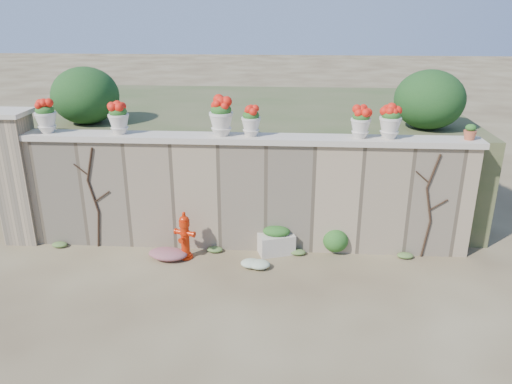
# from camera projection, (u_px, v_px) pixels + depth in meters

# --- Properties ---
(ground) EXTENTS (80.00, 80.00, 0.00)m
(ground) POSITION_uv_depth(u_px,v_px,m) (233.00, 298.00, 7.63)
(ground) COLOR brown
(ground) RESTS_ON ground
(stone_wall) EXTENTS (8.00, 0.40, 2.00)m
(stone_wall) POSITION_uv_depth(u_px,v_px,m) (243.00, 195.00, 8.96)
(stone_wall) COLOR #998366
(stone_wall) RESTS_ON ground
(wall_cap) EXTENTS (8.10, 0.52, 0.10)m
(wall_cap) POSITION_uv_depth(u_px,v_px,m) (243.00, 139.00, 8.59)
(wall_cap) COLOR beige
(wall_cap) RESTS_ON stone_wall
(gate_pillar) EXTENTS (0.72, 0.72, 2.48)m
(gate_pillar) POSITION_uv_depth(u_px,v_px,m) (18.00, 177.00, 9.13)
(gate_pillar) COLOR #998366
(gate_pillar) RESTS_ON ground
(raised_fill) EXTENTS (9.00, 6.00, 2.00)m
(raised_fill) POSITION_uv_depth(u_px,v_px,m) (256.00, 148.00, 11.95)
(raised_fill) COLOR #384C23
(raised_fill) RESTS_ON ground
(back_shrub_left) EXTENTS (1.30, 1.30, 1.10)m
(back_shrub_left) POSITION_uv_depth(u_px,v_px,m) (85.00, 96.00, 9.74)
(back_shrub_left) COLOR #143814
(back_shrub_left) RESTS_ON raised_fill
(back_shrub_right) EXTENTS (1.30, 1.30, 1.10)m
(back_shrub_right) POSITION_uv_depth(u_px,v_px,m) (429.00, 100.00, 9.32)
(back_shrub_right) COLOR #143814
(back_shrub_right) RESTS_ON raised_fill
(vine_left) EXTENTS (0.60, 0.04, 1.91)m
(vine_left) POSITION_uv_depth(u_px,v_px,m) (94.00, 197.00, 8.93)
(vine_left) COLOR black
(vine_left) RESTS_ON ground
(vine_right) EXTENTS (0.60, 0.04, 1.91)m
(vine_right) POSITION_uv_depth(u_px,v_px,m) (429.00, 205.00, 8.55)
(vine_right) COLOR black
(vine_right) RESTS_ON ground
(fire_hydrant) EXTENTS (0.38, 0.27, 0.87)m
(fire_hydrant) POSITION_uv_depth(u_px,v_px,m) (185.00, 235.00, 8.70)
(fire_hydrant) COLOR #B82107
(fire_hydrant) RESTS_ON ground
(planter_box) EXTENTS (0.71, 0.54, 0.52)m
(planter_box) POSITION_uv_depth(u_px,v_px,m) (276.00, 241.00, 8.95)
(planter_box) COLOR beige
(planter_box) RESTS_ON ground
(green_shrub) EXTENTS (0.59, 0.53, 0.56)m
(green_shrub) POSITION_uv_depth(u_px,v_px,m) (335.00, 241.00, 8.87)
(green_shrub) COLOR #1E5119
(green_shrub) RESTS_ON ground
(magenta_clump) EXTENTS (0.84, 0.56, 0.22)m
(magenta_clump) POSITION_uv_depth(u_px,v_px,m) (174.00, 254.00, 8.75)
(magenta_clump) COLOR #C0266E
(magenta_clump) RESTS_ON ground
(white_flowers) EXTENTS (0.48, 0.38, 0.17)m
(white_flowers) POSITION_uv_depth(u_px,v_px,m) (257.00, 264.00, 8.47)
(white_flowers) COLOR white
(white_flowers) RESTS_ON ground
(urn_pot_0) EXTENTS (0.37, 0.37, 0.58)m
(urn_pot_0) POSITION_uv_depth(u_px,v_px,m) (46.00, 117.00, 8.69)
(urn_pot_0) COLOR beige
(urn_pot_0) RESTS_ON wall_cap
(urn_pot_1) EXTENTS (0.36, 0.36, 0.56)m
(urn_pot_1) POSITION_uv_depth(u_px,v_px,m) (119.00, 118.00, 8.61)
(urn_pot_1) COLOR beige
(urn_pot_1) RESTS_ON wall_cap
(urn_pot_2) EXTENTS (0.41, 0.41, 0.65)m
(urn_pot_2) POSITION_uv_depth(u_px,v_px,m) (221.00, 117.00, 8.48)
(urn_pot_2) COLOR beige
(urn_pot_2) RESTS_ON wall_cap
(urn_pot_3) EXTENTS (0.33, 0.33, 0.52)m
(urn_pot_3) POSITION_uv_depth(u_px,v_px,m) (251.00, 121.00, 8.47)
(urn_pot_3) COLOR beige
(urn_pot_3) RESTS_ON wall_cap
(urn_pot_4) EXTENTS (0.34, 0.34, 0.53)m
(urn_pot_4) POSITION_uv_depth(u_px,v_px,m) (361.00, 123.00, 8.35)
(urn_pot_4) COLOR beige
(urn_pot_4) RESTS_ON wall_cap
(urn_pot_5) EXTENTS (0.37, 0.37, 0.58)m
(urn_pot_5) POSITION_uv_depth(u_px,v_px,m) (390.00, 122.00, 8.31)
(urn_pot_5) COLOR beige
(urn_pot_5) RESTS_ON wall_cap
(terracotta_pot) EXTENTS (0.21, 0.21, 0.25)m
(terracotta_pot) POSITION_uv_depth(u_px,v_px,m) (470.00, 133.00, 8.29)
(terracotta_pot) COLOR #B75637
(terracotta_pot) RESTS_ON wall_cap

